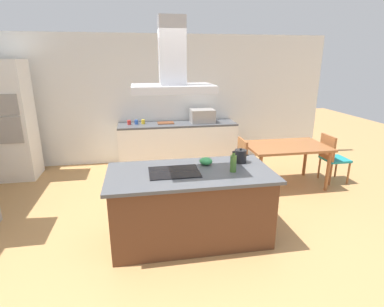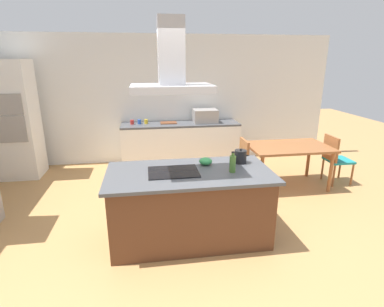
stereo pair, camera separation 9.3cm
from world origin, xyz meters
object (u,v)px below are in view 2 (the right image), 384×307
at_px(coffee_mug_red, 132,122).
at_px(wall_oven_stack, 16,120).
at_px(cooktop, 173,172).
at_px(range_hood, 171,69).
at_px(chair_at_left_end, 238,161).
at_px(coffee_mug_yellow, 146,122).
at_px(dining_table, 288,150).
at_px(mixing_bowl, 206,161).
at_px(cutting_board, 169,123).
at_px(tea_kettle, 241,156).
at_px(chair_at_right_end, 335,156).
at_px(coffee_mug_blue, 139,122).
at_px(olive_oil_bottle, 233,163).
at_px(countertop_microwave, 205,116).

height_order(coffee_mug_red, wall_oven_stack, wall_oven_stack).
xyz_separation_m(cooktop, coffee_mug_red, (-0.58, 2.93, 0.04)).
bearing_deg(range_hood, chair_at_left_end, 48.16).
distance_m(coffee_mug_yellow, dining_table, 2.92).
relative_size(mixing_bowl, cutting_board, 0.49).
bearing_deg(tea_kettle, dining_table, 42.93).
xyz_separation_m(chair_at_left_end, chair_at_right_end, (1.83, 0.00, 0.00)).
height_order(wall_oven_stack, chair_at_left_end, wall_oven_stack).
height_order(coffee_mug_red, dining_table, coffee_mug_red).
xyz_separation_m(coffee_mug_blue, wall_oven_stack, (-2.27, -0.30, 0.16)).
bearing_deg(coffee_mug_yellow, chair_at_left_end, -45.51).
xyz_separation_m(olive_oil_bottle, coffee_mug_blue, (-1.14, 3.04, -0.06)).
distance_m(tea_kettle, olive_oil_bottle, 0.37).
relative_size(coffee_mug_blue, range_hood, 0.10).
bearing_deg(coffee_mug_yellow, olive_oil_bottle, -71.89).
bearing_deg(cutting_board, dining_table, -37.91).
xyz_separation_m(mixing_bowl, chair_at_left_end, (0.81, 1.17, -0.44)).
distance_m(cooktop, olive_oil_bottle, 0.72).
bearing_deg(range_hood, chair_at_right_end, 24.30).
xyz_separation_m(coffee_mug_blue, coffee_mug_yellow, (0.14, 0.00, 0.00)).
bearing_deg(range_hood, coffee_mug_blue, 98.37).
xyz_separation_m(wall_oven_stack, dining_table, (4.86, -1.26, -0.43)).
bearing_deg(countertop_microwave, tea_kettle, -91.23).
height_order(mixing_bowl, wall_oven_stack, wall_oven_stack).
distance_m(tea_kettle, dining_table, 1.75).
height_order(tea_kettle, coffee_mug_red, tea_kettle).
bearing_deg(coffee_mug_blue, coffee_mug_yellow, 1.60).
relative_size(cooktop, wall_oven_stack, 0.27).
xyz_separation_m(mixing_bowl, cutting_board, (-0.26, 2.71, -0.04)).
relative_size(tea_kettle, coffee_mug_red, 2.34).
height_order(olive_oil_bottle, coffee_mug_yellow, olive_oil_bottle).
xyz_separation_m(wall_oven_stack, range_hood, (2.70, -2.65, 1.00)).
xyz_separation_m(cooktop, chair_at_right_end, (3.07, 1.39, -0.40)).
bearing_deg(tea_kettle, wall_oven_stack, 146.03).
bearing_deg(wall_oven_stack, coffee_mug_red, 7.67).
height_order(olive_oil_bottle, coffee_mug_red, olive_oil_bottle).
bearing_deg(wall_oven_stack, cooktop, -44.38).
bearing_deg(coffee_mug_yellow, range_hood, -84.31).
relative_size(olive_oil_bottle, mixing_bowl, 1.52).
xyz_separation_m(coffee_mug_red, wall_oven_stack, (-2.12, -0.29, 0.16)).
distance_m(coffee_mug_blue, chair_at_left_end, 2.33).
xyz_separation_m(olive_oil_bottle, coffee_mug_yellow, (-1.00, 3.05, -0.06)).
relative_size(countertop_microwave, coffee_mug_red, 5.56).
bearing_deg(cooktop, wall_oven_stack, 135.62).
distance_m(coffee_mug_red, wall_oven_stack, 2.15).
bearing_deg(cutting_board, cooktop, -93.43).
xyz_separation_m(tea_kettle, mixing_bowl, (-0.46, -0.00, -0.04)).
xyz_separation_m(cooktop, wall_oven_stack, (-2.70, 2.65, 0.20)).
bearing_deg(chair_at_left_end, olive_oil_bottle, -109.99).
distance_m(mixing_bowl, dining_table, 2.10).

